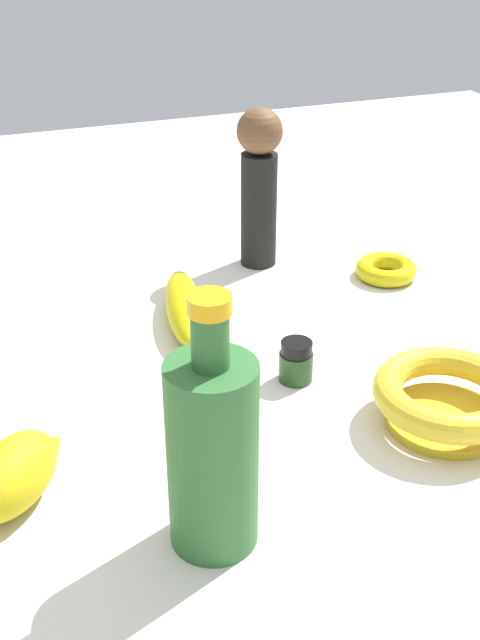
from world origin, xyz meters
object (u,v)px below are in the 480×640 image
at_px(banana, 184,307).
at_px(nail_polish_jar, 296,361).
at_px(bangle, 386,269).
at_px(bottle_tall, 212,450).
at_px(bowl, 447,398).
at_px(person_figure_adult, 259,181).
at_px(cat_figurine, 2,477).

xyz_separation_m(banana, nail_polish_jar, (0.17, 0.08, 0.00)).
distance_m(bangle, bottle_tall, 0.55).
xyz_separation_m(bowl, bangle, (-0.32, 0.11, -0.02)).
bearing_deg(bangle, banana, -85.01).
bearing_deg(bowl, person_figure_adult, -175.18).
relative_size(cat_figurine, bottle_tall, 0.54).
bearing_deg(bowl, banana, -147.63).
height_order(banana, bottle_tall, bottle_tall).
xyz_separation_m(bangle, bottle_tall, (0.39, -0.38, 0.08)).
relative_size(banana, person_figure_adult, 0.82).
bearing_deg(cat_figurine, nail_polish_jar, 108.28).
xyz_separation_m(bowl, banana, (-0.29, -0.19, -0.01)).
xyz_separation_m(person_figure_adult, nail_polish_jar, (0.30, -0.07, -0.10)).
bearing_deg(cat_figurine, banana, 138.25).
bearing_deg(bottle_tall, nail_polish_jar, 140.70).
bearing_deg(bottle_tall, bowl, 104.54).
bearing_deg(person_figure_adult, banana, -48.81).
xyz_separation_m(bowl, nail_polish_jar, (-0.13, -0.11, -0.01)).
distance_m(bottle_tall, nail_polish_jar, 0.26).
relative_size(bowl, nail_polish_jar, 3.17).
xyz_separation_m(cat_figurine, nail_polish_jar, (-0.11, 0.32, -0.02)).
bearing_deg(bottle_tall, banana, 167.02).
xyz_separation_m(bowl, cat_figurine, (-0.02, -0.43, 0.01)).
height_order(bowl, cat_figurine, cat_figurine).
xyz_separation_m(bangle, nail_polish_jar, (0.19, -0.22, 0.01)).
relative_size(person_figure_adult, nail_polish_jar, 4.68).
bearing_deg(bottle_tall, bangle, 135.59).
xyz_separation_m(cat_figurine, banana, (-0.27, 0.24, -0.02)).
xyz_separation_m(bottle_tall, nail_polish_jar, (-0.20, 0.16, -0.07)).
distance_m(banana, bangle, 0.30).
relative_size(banana, nail_polish_jar, 3.85).
bearing_deg(bottle_tall, person_figure_adult, 154.70).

